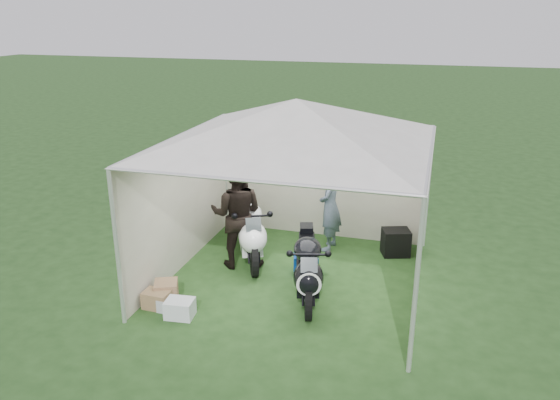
{
  "coord_description": "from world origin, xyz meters",
  "views": [
    {
      "loc": [
        2.08,
        -7.92,
        4.24
      ],
      "look_at": [
        -0.36,
        0.35,
        1.24
      ],
      "focal_mm": 35.0,
      "sensor_mm": 36.0,
      "label": 1
    }
  ],
  "objects_px": {
    "equipment_box": "(396,242)",
    "paddock_stand": "(306,264)",
    "canopy_tent": "(297,126)",
    "crate_2": "(168,305)",
    "person_dark_jacket": "(237,214)",
    "motorcycle_black": "(308,267)",
    "motorcycle_white": "(250,230)",
    "crate_1": "(166,291)",
    "person_blue_jacket": "(330,206)",
    "crate_3": "(157,299)",
    "crate_0": "(180,308)"
  },
  "relations": [
    {
      "from": "crate_3",
      "to": "crate_0",
      "type": "bearing_deg",
      "value": -17.86
    },
    {
      "from": "crate_2",
      "to": "canopy_tent",
      "type": "bearing_deg",
      "value": 45.26
    },
    {
      "from": "canopy_tent",
      "to": "paddock_stand",
      "type": "relative_size",
      "value": 13.56
    },
    {
      "from": "equipment_box",
      "to": "paddock_stand",
      "type": "bearing_deg",
      "value": -139.89
    },
    {
      "from": "paddock_stand",
      "to": "crate_1",
      "type": "bearing_deg",
      "value": -140.35
    },
    {
      "from": "equipment_box",
      "to": "crate_2",
      "type": "relative_size",
      "value": 1.78
    },
    {
      "from": "person_dark_jacket",
      "to": "crate_2",
      "type": "height_order",
      "value": "person_dark_jacket"
    },
    {
      "from": "paddock_stand",
      "to": "person_blue_jacket",
      "type": "relative_size",
      "value": 0.25
    },
    {
      "from": "person_blue_jacket",
      "to": "crate_0",
      "type": "height_order",
      "value": "person_blue_jacket"
    },
    {
      "from": "canopy_tent",
      "to": "crate_2",
      "type": "distance_m",
      "value": 3.31
    },
    {
      "from": "motorcycle_white",
      "to": "crate_3",
      "type": "relative_size",
      "value": 4.99
    },
    {
      "from": "equipment_box",
      "to": "motorcycle_white",
      "type": "bearing_deg",
      "value": -158.76
    },
    {
      "from": "person_blue_jacket",
      "to": "crate_2",
      "type": "height_order",
      "value": "person_blue_jacket"
    },
    {
      "from": "crate_0",
      "to": "motorcycle_white",
      "type": "bearing_deg",
      "value": 80.71
    },
    {
      "from": "motorcycle_white",
      "to": "motorcycle_black",
      "type": "bearing_deg",
      "value": -64.42
    },
    {
      "from": "person_dark_jacket",
      "to": "equipment_box",
      "type": "xyz_separation_m",
      "value": [
        2.62,
        1.22,
        -0.71
      ]
    },
    {
      "from": "equipment_box",
      "to": "crate_1",
      "type": "relative_size",
      "value": 1.39
    },
    {
      "from": "crate_0",
      "to": "motorcycle_black",
      "type": "bearing_deg",
      "value": 32.15
    },
    {
      "from": "canopy_tent",
      "to": "equipment_box",
      "type": "bearing_deg",
      "value": 43.0
    },
    {
      "from": "motorcycle_white",
      "to": "equipment_box",
      "type": "xyz_separation_m",
      "value": [
        2.48,
        0.96,
        -0.34
      ]
    },
    {
      "from": "crate_0",
      "to": "crate_2",
      "type": "bearing_deg",
      "value": 157.4
    },
    {
      "from": "canopy_tent",
      "to": "crate_0",
      "type": "distance_m",
      "value": 3.23
    },
    {
      "from": "motorcycle_white",
      "to": "paddock_stand",
      "type": "height_order",
      "value": "motorcycle_white"
    },
    {
      "from": "motorcycle_white",
      "to": "crate_1",
      "type": "height_order",
      "value": "motorcycle_white"
    },
    {
      "from": "paddock_stand",
      "to": "person_blue_jacket",
      "type": "bearing_deg",
      "value": 80.7
    },
    {
      "from": "person_dark_jacket",
      "to": "person_blue_jacket",
      "type": "xyz_separation_m",
      "value": [
        1.4,
        1.15,
        -0.1
      ]
    },
    {
      "from": "equipment_box",
      "to": "motorcycle_black",
      "type": "bearing_deg",
      "value": -119.68
    },
    {
      "from": "person_blue_jacket",
      "to": "crate_2",
      "type": "distance_m",
      "value": 3.53
    },
    {
      "from": "crate_3",
      "to": "motorcycle_white",
      "type": "bearing_deg",
      "value": 68.05
    },
    {
      "from": "crate_3",
      "to": "person_dark_jacket",
      "type": "bearing_deg",
      "value": 69.08
    },
    {
      "from": "canopy_tent",
      "to": "person_dark_jacket",
      "type": "distance_m",
      "value": 1.97
    },
    {
      "from": "crate_2",
      "to": "crate_1",
      "type": "bearing_deg",
      "value": 121.11
    },
    {
      "from": "motorcycle_white",
      "to": "crate_1",
      "type": "relative_size",
      "value": 5.68
    },
    {
      "from": "motorcycle_white",
      "to": "motorcycle_black",
      "type": "height_order",
      "value": "motorcycle_white"
    },
    {
      "from": "motorcycle_white",
      "to": "crate_1",
      "type": "xyz_separation_m",
      "value": [
        -0.76,
        -1.74,
        -0.42
      ]
    },
    {
      "from": "person_dark_jacket",
      "to": "equipment_box",
      "type": "relative_size",
      "value": 3.95
    },
    {
      "from": "motorcycle_black",
      "to": "motorcycle_white",
      "type": "bearing_deg",
      "value": 125.34
    },
    {
      "from": "person_blue_jacket",
      "to": "canopy_tent",
      "type": "bearing_deg",
      "value": -9.54
    },
    {
      "from": "paddock_stand",
      "to": "person_dark_jacket",
      "type": "relative_size",
      "value": 0.22
    },
    {
      "from": "canopy_tent",
      "to": "crate_2",
      "type": "height_order",
      "value": "canopy_tent"
    },
    {
      "from": "motorcycle_white",
      "to": "motorcycle_black",
      "type": "distance_m",
      "value": 1.7
    },
    {
      "from": "canopy_tent",
      "to": "person_dark_jacket",
      "type": "bearing_deg",
      "value": 169.74
    },
    {
      "from": "canopy_tent",
      "to": "paddock_stand",
      "type": "xyz_separation_m",
      "value": [
        0.12,
        0.24,
        -2.42
      ]
    },
    {
      "from": "canopy_tent",
      "to": "motorcycle_black",
      "type": "xyz_separation_m",
      "value": [
        0.36,
        -0.62,
        -2.03
      ]
    },
    {
      "from": "crate_2",
      "to": "motorcycle_black",
      "type": "bearing_deg",
      "value": 26.21
    },
    {
      "from": "crate_3",
      "to": "crate_2",
      "type": "bearing_deg",
      "value": -11.67
    },
    {
      "from": "paddock_stand",
      "to": "person_blue_jacket",
      "type": "xyz_separation_m",
      "value": [
        0.18,
        1.1,
        0.69
      ]
    },
    {
      "from": "crate_2",
      "to": "crate_3",
      "type": "bearing_deg",
      "value": 168.33
    },
    {
      "from": "motorcycle_black",
      "to": "person_blue_jacket",
      "type": "xyz_separation_m",
      "value": [
        -0.05,
        1.97,
        0.31
      ]
    },
    {
      "from": "person_dark_jacket",
      "to": "equipment_box",
      "type": "distance_m",
      "value": 2.97
    }
  ]
}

